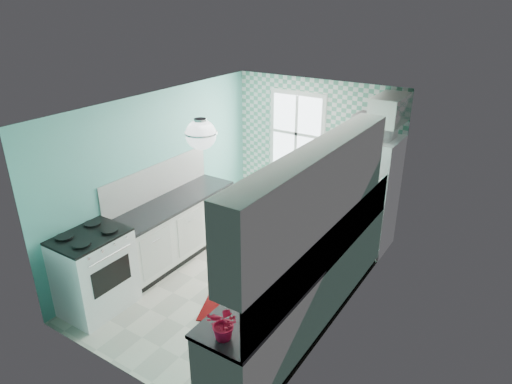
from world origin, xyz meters
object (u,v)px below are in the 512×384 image
Objects in this scene: fridge at (368,193)px; potted_plant at (225,324)px; ceiling_light at (201,134)px; fruit_bowl at (260,301)px; stove at (94,271)px; microwave at (375,126)px; sink at (344,222)px.

potted_plant is at bearing -91.50° from fridge.
ceiling_light is 3.17m from fridge.
ceiling_light reaches higher than fruit_bowl.
ceiling_light is at bearing -115.90° from fridge.
ceiling_light is at bearing 134.13° from potted_plant.
microwave is (2.31, 3.41, 1.43)m from stove.
potted_plant is (0.09, -3.85, 0.19)m from fridge.
sink is 1.65× the size of potted_plant.
stove is 4.35m from microwave.
fruit_bowl is at bearing -91.27° from fridge.
fridge reaches higher than fruit_bowl.
microwave reaches higher than fruit_bowl.
fridge is at bearing 57.44° from stove.
ceiling_light is at bearing -129.74° from sink.
fridge is 3.85m from potted_plant.
fruit_bowl is at bearing -90.22° from sink.
microwave is (-0.09, 1.15, 1.04)m from sink.
microwave is (-0.09, 3.85, 0.87)m from potted_plant.
microwave is at bearing 50.70° from fridge.
potted_plant is at bearing 94.00° from microwave.
sink is at bearing -88.19° from fridge.
fridge is at bearing 94.55° from sink.
stove is (-2.31, -3.40, -0.36)m from fridge.
microwave is (-0.09, 3.27, 1.00)m from fruit_bowl.
ceiling_light is at bearing 69.61° from microwave.
ceiling_light is 1.92m from fruit_bowl.
fridge is at bearing 56.21° from microwave.
sink is 2.12m from fruit_bowl.
stove is at bearing -136.99° from sink.
microwave is at bearing 91.34° from potted_plant.
microwave reaches higher than stove.
stove is at bearing 169.60° from potted_plant.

